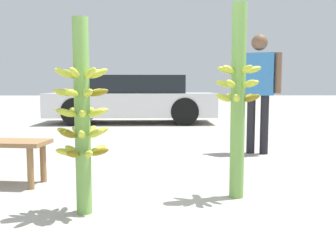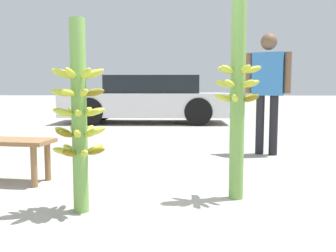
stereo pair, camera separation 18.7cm
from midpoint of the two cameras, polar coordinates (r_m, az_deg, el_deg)
name	(u,v)px [view 1 (the left image)]	position (r m, az deg, el deg)	size (l,w,h in m)	color
ground_plane	(172,218)	(2.79, -1.39, -13.83)	(80.00, 80.00, 0.00)	#9E998E
banana_stalk_left	(82,116)	(2.83, -14.78, 1.53)	(0.41, 0.41, 1.44)	#6B9E47
banana_stalk_center	(238,99)	(3.18, 8.97, 4.10)	(0.40, 0.39, 1.64)	#6B9E47
vendor_person	(259,83)	(5.41, 12.68, 6.43)	(0.61, 0.33, 1.68)	black
parked_car	(134,100)	(9.97, -5.77, 4.03)	(4.35, 1.77, 1.24)	silver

